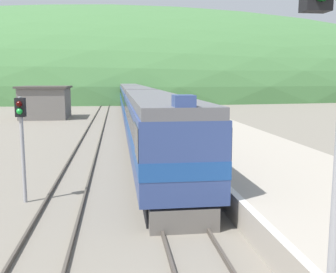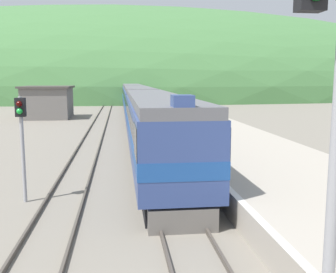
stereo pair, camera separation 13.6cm
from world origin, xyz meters
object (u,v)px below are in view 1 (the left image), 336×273
express_train_lead_car (154,127)px  carriage_fourth (126,91)px  carriage_third (129,95)px  signal_post_siding (21,128)px  carriage_second (136,103)px

express_train_lead_car → carriage_fourth: express_train_lead_car is taller
express_train_lead_car → carriage_third: size_ratio=1.00×
express_train_lead_car → carriage_fourth: 63.96m
signal_post_siding → carriage_second: bearing=78.4°
express_train_lead_car → carriage_fourth: size_ratio=1.00×
carriage_third → express_train_lead_car: bearing=-90.0°
carriage_third → carriage_fourth: size_ratio=1.00×
carriage_third → carriage_fourth: bearing=90.0°
carriage_third → signal_post_siding: signal_post_siding is taller
carriage_second → carriage_fourth: size_ratio=1.00×
express_train_lead_car → carriage_third: 42.71m
express_train_lead_car → carriage_third: bearing=90.0°
carriage_fourth → signal_post_siding: bearing=-94.6°
express_train_lead_car → carriage_second: 21.47m
express_train_lead_car → signal_post_siding: bearing=-133.2°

